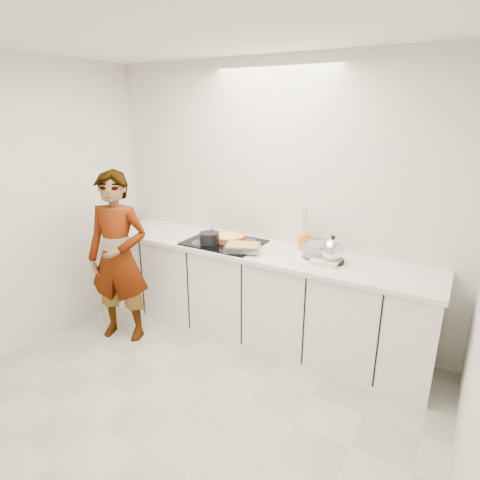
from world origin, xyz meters
The scene contains 15 objects.
floor centered at (0.00, 0.00, 0.00)m, with size 3.60×3.20×0.00m, color #B4B4AA.
ceiling centered at (0.00, 0.00, 2.60)m, with size 3.60×3.20×0.00m, color white.
wall_back centered at (0.00, 1.60, 1.30)m, with size 3.60×0.00×2.60m, color silver.
wall_left centered at (-1.80, 0.00, 1.30)m, with size 0.00×3.20×2.60m, color silver.
base_cabinets centered at (0.00, 1.28, 0.43)m, with size 3.20×0.58×0.87m, color white.
countertop centered at (0.00, 1.28, 0.89)m, with size 3.24×0.64×0.04m, color white.
hob centered at (-0.35, 1.26, 0.92)m, with size 0.72×0.54×0.01m, color black.
tart_dish centered at (-0.33, 1.33, 0.95)m, with size 0.37×0.37×0.05m.
saucepan centered at (-0.45, 1.16, 0.98)m, with size 0.20×0.20×0.18m.
baking_dish centered at (-0.07, 1.13, 0.96)m, with size 0.37×0.33×0.06m.
mixing_bowl centered at (0.56, 1.35, 0.97)m, with size 0.34×0.34×0.13m.
tea_towel centered at (0.67, 1.23, 0.93)m, with size 0.23×0.16×0.04m, color white.
kettle centered at (0.71, 1.28, 1.01)m, with size 0.28×0.28×0.24m.
utensil_crock centered at (0.38, 1.49, 0.98)m, with size 0.12×0.12×0.15m, color orange.
cook centered at (-1.13, 0.63, 0.82)m, with size 0.60×0.39×1.63m, color white.
Camera 1 is at (1.62, -1.83, 2.14)m, focal length 30.00 mm.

